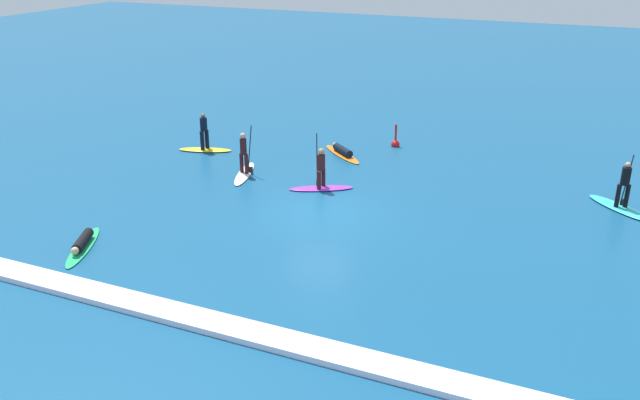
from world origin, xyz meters
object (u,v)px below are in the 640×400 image
object	(u,v)px
surfer_on_green_board	(82,244)
surfer_on_purple_board	(321,178)
surfer_on_teal_board	(622,199)
marker_buoy	(395,143)
surfer_on_orange_board	(342,152)
surfer_on_white_board	(244,164)
surfer_on_yellow_board	(205,142)

from	to	relation	value
surfer_on_green_board	surfer_on_purple_board	world-z (taller)	surfer_on_purple_board
surfer_on_teal_board	surfer_on_green_board	distance (m)	19.67
surfer_on_green_board	marker_buoy	size ratio (longest dim) A/B	2.54
marker_buoy	surfer_on_purple_board	bearing A→B (deg)	-98.27
surfer_on_orange_board	surfer_on_teal_board	world-z (taller)	surfer_on_teal_board
surfer_on_teal_board	marker_buoy	size ratio (longest dim) A/B	2.24
surfer_on_white_board	surfer_on_green_board	world-z (taller)	surfer_on_white_board
surfer_on_white_board	surfer_on_purple_board	xyz separation A→B (m)	(3.76, -0.29, -0.01)
surfer_on_white_board	surfer_on_green_board	xyz separation A→B (m)	(-1.36, -8.50, -0.33)
surfer_on_white_board	surfer_on_teal_board	bearing A→B (deg)	-98.30
surfer_on_white_board	surfer_on_green_board	size ratio (longest dim) A/B	0.98
surfer_on_teal_board	surfer_on_orange_board	bearing A→B (deg)	33.34
surfer_on_yellow_board	surfer_on_purple_board	distance (m)	7.56
surfer_on_teal_board	surfer_on_purple_board	distance (m)	11.59
surfer_on_orange_board	surfer_on_yellow_board	xyz separation A→B (m)	(-6.27, -2.06, 0.31)
marker_buoy	surfer_on_white_board	bearing A→B (deg)	-125.98
surfer_on_green_board	surfer_on_purple_board	xyz separation A→B (m)	(5.11, 8.21, 0.33)
surfer_on_yellow_board	marker_buoy	distance (m)	9.26
surfer_on_orange_board	marker_buoy	distance (m)	2.99
surfer_on_yellow_board	surfer_on_orange_board	bearing A→B (deg)	-179.92
surfer_on_teal_board	surfer_on_green_board	world-z (taller)	surfer_on_teal_board
surfer_on_orange_board	marker_buoy	xyz separation A→B (m)	(1.88, 2.32, 0.01)
surfer_on_teal_board	surfer_on_green_board	xyz separation A→B (m)	(-16.40, -10.86, -0.28)
surfer_on_orange_board	surfer_on_white_board	world-z (taller)	surfer_on_white_board
surfer_on_purple_board	marker_buoy	bearing A→B (deg)	-127.18
surfer_on_orange_board	surfer_on_white_board	size ratio (longest dim) A/B	0.91
surfer_on_white_board	surfer_on_teal_board	distance (m)	15.23
surfer_on_green_board	surfer_on_teal_board	bearing A→B (deg)	98.91
surfer_on_teal_board	surfer_on_purple_board	world-z (taller)	surfer_on_purple_board
surfer_on_teal_board	surfer_on_yellow_board	size ratio (longest dim) A/B	1.03
surfer_on_teal_board	surfer_on_purple_board	size ratio (longest dim) A/B	1.04
surfer_on_orange_board	surfer_on_purple_board	distance (m)	4.61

